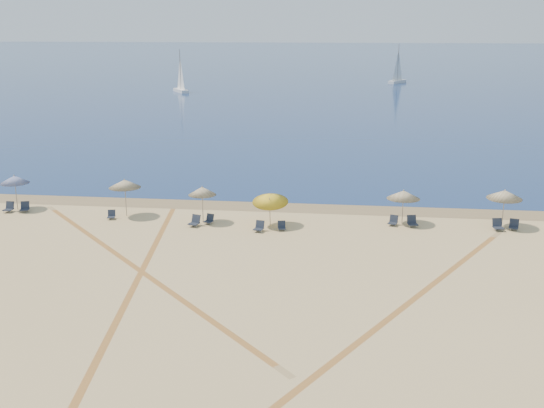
{
  "coord_description": "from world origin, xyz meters",
  "views": [
    {
      "loc": [
        4.9,
        -21.2,
        12.89
      ],
      "look_at": [
        0.0,
        20.0,
        1.3
      ],
      "focal_mm": 42.97,
      "sensor_mm": 36.0,
      "label": 1
    }
  ],
  "objects": [
    {
      "name": "chair_5",
      "position": [
        -0.6,
        18.07,
        0.3
      ],
      "size": [
        0.7,
        0.78,
        0.68
      ],
      "rotation": [
        0.0,
        0.0,
        -0.23
      ],
      "color": "black",
      "rests_on": "ground"
    },
    {
      "name": "chair_0",
      "position": [
        -18.75,
        20.4,
        0.32
      ],
      "size": [
        0.62,
        0.72,
        0.72
      ],
      "rotation": [
        0.0,
        0.0,
        -0.03
      ],
      "color": "black",
      "rests_on": "ground"
    },
    {
      "name": "umbrella_3",
      "position": [
        -0.04,
        19.32,
        1.89
      ],
      "size": [
        2.35,
        2.42,
        2.44
      ],
      "color": "gray",
      "rests_on": "ground"
    },
    {
      "name": "umbrella_0",
      "position": [
        -18.51,
        21.12,
        2.19
      ],
      "size": [
        2.02,
        2.02,
        2.53
      ],
      "color": "gray",
      "rests_on": "ground"
    },
    {
      "name": "wet_sand",
      "position": [
        0.0,
        24.0,
        0.0
      ],
      "size": [
        500.0,
        500.0,
        0.0
      ],
      "primitive_type": "plane",
      "color": "olive",
      "rests_on": "ground"
    },
    {
      "name": "umbrella_2",
      "position": [
        -4.6,
        19.59,
        2.16
      ],
      "size": [
        1.85,
        1.85,
        2.5
      ],
      "color": "gray",
      "rests_on": "ground"
    },
    {
      "name": "ocean",
      "position": [
        0.0,
        225.0,
        0.01
      ],
      "size": [
        500.0,
        500.0,
        0.0
      ],
      "primitive_type": "plane",
      "color": "#0C2151",
      "rests_on": "ground"
    },
    {
      "name": "sailboat_0",
      "position": [
        15.19,
        126.58,
        2.55
      ],
      "size": [
        4.26,
        5.54,
        8.42
      ],
      "rotation": [
        0.0,
        0.0,
        -0.57
      ],
      "color": "white",
      "rests_on": "ocean"
    },
    {
      "name": "tire_tracks",
      "position": [
        -1.69,
        9.19,
        0.0
      ],
      "size": [
        53.66,
        44.07,
        0.0
      ],
      "color": "tan",
      "rests_on": "ground"
    },
    {
      "name": "chair_8",
      "position": [
        9.22,
        20.3,
        0.32
      ],
      "size": [
        0.74,
        0.82,
        0.72
      ],
      "rotation": [
        0.0,
        0.0,
        0.23
      ],
      "color": "black",
      "rests_on": "ground"
    },
    {
      "name": "sailboat_1",
      "position": [
        -27.35,
        101.98,
        2.42
      ],
      "size": [
        4.07,
        5.26,
        8.01
      ],
      "rotation": [
        0.0,
        0.0,
        0.57
      ],
      "color": "white",
      "rests_on": "ocean"
    },
    {
      "name": "chair_6",
      "position": [
        0.81,
        18.49,
        0.26
      ],
      "size": [
        0.59,
        0.66,
        0.59
      ],
      "rotation": [
        0.0,
        0.0,
        0.19
      ],
      "color": "black",
      "rests_on": "ground"
    },
    {
      "name": "umbrella_1",
      "position": [
        -10.18,
        20.42,
        2.29
      ],
      "size": [
        2.18,
        2.18,
        2.63
      ],
      "color": "gray",
      "rests_on": "ground"
    },
    {
      "name": "chair_1",
      "position": [
        -17.67,
        20.57,
        0.31
      ],
      "size": [
        0.74,
        0.82,
        0.71
      ],
      "rotation": [
        0.0,
        0.0,
        0.26
      ],
      "color": "black",
      "rests_on": "ground"
    },
    {
      "name": "umbrella_4",
      "position": [
        8.61,
        20.86,
        1.98
      ],
      "size": [
        2.19,
        2.19,
        2.33
      ],
      "color": "gray",
      "rests_on": "ground"
    },
    {
      "name": "ground",
      "position": [
        0.0,
        0.0,
        0.0
      ],
      "size": [
        160.0,
        160.0,
        0.0
      ],
      "primitive_type": "plane",
      "color": "tan",
      "rests_on": "ground"
    },
    {
      "name": "umbrella_5",
      "position": [
        15.04,
        20.89,
        2.19
      ],
      "size": [
        2.26,
        2.28,
        2.53
      ],
      "color": "gray",
      "rests_on": "ground"
    },
    {
      "name": "chair_2",
      "position": [
        -10.97,
        19.61,
        0.26
      ],
      "size": [
        0.6,
        0.67,
        0.6
      ],
      "rotation": [
        0.0,
        0.0,
        0.19
      ],
      "color": "black",
      "rests_on": "ground"
    },
    {
      "name": "chair_9",
      "position": [
        14.63,
        20.13,
        0.33
      ],
      "size": [
        0.73,
        0.82,
        0.74
      ],
      "rotation": [
        0.0,
        0.0,
        0.17
      ],
      "color": "black",
      "rests_on": "ground"
    },
    {
      "name": "chair_3",
      "position": [
        -4.94,
        18.68,
        0.33
      ],
      "size": [
        0.81,
        0.88,
        0.74
      ],
      "rotation": [
        0.0,
        0.0,
        -0.33
      ],
      "color": "black",
      "rests_on": "ground"
    },
    {
      "name": "chair_4",
      "position": [
        -4.13,
        19.34,
        0.28
      ],
      "size": [
        0.71,
        0.76,
        0.64
      ],
      "rotation": [
        0.0,
        0.0,
        -0.35
      ],
      "color": "black",
      "rests_on": "ground"
    },
    {
      "name": "chair_10",
      "position": [
        15.67,
        20.33,
        0.3
      ],
      "size": [
        0.75,
        0.81,
        0.69
      ],
      "rotation": [
        0.0,
        0.0,
        -0.31
      ],
      "color": "black",
      "rests_on": "ground"
    },
    {
      "name": "chair_7",
      "position": [
        8.0,
        20.4,
        0.29
      ],
      "size": [
        0.73,
        0.79,
        0.66
      ],
      "rotation": [
        0.0,
        0.0,
        -0.33
      ],
      "color": "black",
      "rests_on": "ground"
    }
  ]
}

